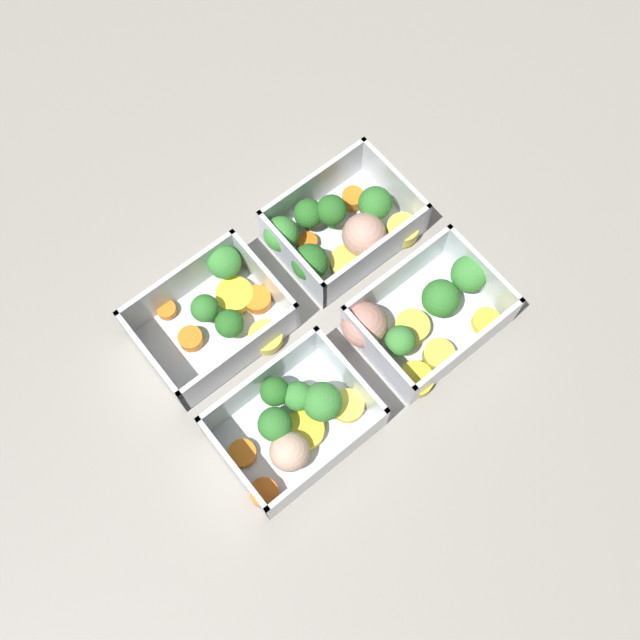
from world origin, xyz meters
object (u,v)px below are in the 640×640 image
at_px(container_far_right, 340,229).
at_px(container_near_left, 295,423).
at_px(container_far_left, 218,312).
at_px(container_near_right, 421,317).

bearing_deg(container_far_right, container_near_left, -141.36).
bearing_deg(container_far_left, container_near_right, -40.68).
height_order(container_near_right, container_far_right, same).
bearing_deg(container_far_left, container_far_right, -2.50).
height_order(container_near_left, container_near_right, same).
bearing_deg(container_far_right, container_far_left, 177.50).
xyz_separation_m(container_near_left, container_far_right, (0.17, 0.13, 0.00)).
relative_size(container_near_left, container_far_left, 1.03).
height_order(container_near_left, container_far_right, same).
distance_m(container_far_left, container_far_right, 0.16).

